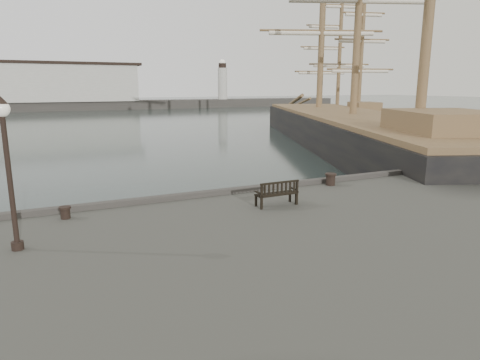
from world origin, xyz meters
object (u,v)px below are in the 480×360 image
object	(u,v)px
bench	(277,198)
tall_ship_main	(352,137)
bollard_left	(65,213)
tall_ship_far	(336,120)
bollard_right	(331,179)
lamp_post	(7,154)

from	to	relation	value
bench	tall_ship_main	size ratio (longest dim) A/B	0.03
bench	bollard_left	size ratio (longest dim) A/B	3.92
tall_ship_far	bollard_left	bearing A→B (deg)	-120.05
bench	bollard_right	xyz separation A→B (m)	(3.38, 1.66, -0.02)
tall_ship_far	lamp_post	bearing A→B (deg)	-119.28
tall_ship_far	bench	bearing A→B (deg)	-113.68
bench	tall_ship_far	bearing A→B (deg)	49.76
bench	lamp_post	xyz separation A→B (m)	(-7.47, -0.72, 2.04)
bench	lamp_post	distance (m)	7.78
bench	bollard_right	world-z (taller)	bench
bollard_left	bollard_right	size ratio (longest dim) A/B	0.77
bollard_left	tall_ship_far	distance (m)	51.68
tall_ship_main	tall_ship_far	distance (m)	21.75
bollard_right	tall_ship_far	size ratio (longest dim) A/B	0.02
lamp_post	tall_ship_far	distance (m)	54.10
tall_ship_main	bollard_left	bearing A→B (deg)	-123.65
bollard_left	tall_ship_far	size ratio (longest dim) A/B	0.01
bollard_left	tall_ship_main	size ratio (longest dim) A/B	0.01
tall_ship_main	tall_ship_far	bearing A→B (deg)	77.13
tall_ship_main	lamp_post	bearing A→B (deg)	-121.79
bollard_left	bollard_right	xyz separation A→B (m)	(9.67, 0.24, 0.05)
bollard_left	lamp_post	distance (m)	3.24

